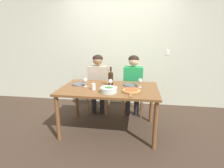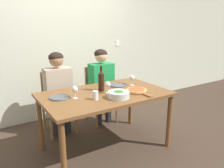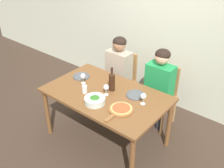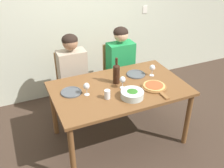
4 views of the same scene
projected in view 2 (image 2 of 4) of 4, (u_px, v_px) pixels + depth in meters
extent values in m
plane|color=#3D2D23|center=(106.00, 147.00, 2.96)|extent=(40.00, 40.00, 0.00)
cube|color=beige|center=(64.00, 40.00, 3.75)|extent=(10.00, 0.05, 2.70)
cube|color=white|center=(118.00, 43.00, 4.31)|extent=(0.08, 0.01, 0.12)
cube|color=brown|center=(105.00, 94.00, 2.76)|extent=(1.58, 0.97, 0.04)
cylinder|color=brown|center=(63.00, 155.00, 2.14)|extent=(0.06, 0.06, 0.74)
cylinder|color=brown|center=(169.00, 121.00, 2.89)|extent=(0.06, 0.06, 0.74)
cylinder|color=brown|center=(40.00, 123.00, 2.83)|extent=(0.06, 0.06, 0.74)
cylinder|color=brown|center=(130.00, 103.00, 3.59)|extent=(0.06, 0.06, 0.74)
cube|color=#9E7042|center=(59.00, 105.00, 3.28)|extent=(0.42, 0.42, 0.04)
cube|color=#9E7042|center=(54.00, 86.00, 3.37)|extent=(0.38, 0.03, 0.46)
cylinder|color=#9E7042|center=(51.00, 126.00, 3.09)|extent=(0.04, 0.04, 0.43)
cylinder|color=#9E7042|center=(76.00, 120.00, 3.28)|extent=(0.04, 0.04, 0.43)
cylinder|color=#9E7042|center=(44.00, 117.00, 3.40)|extent=(0.04, 0.04, 0.43)
cylinder|color=#9E7042|center=(67.00, 112.00, 3.59)|extent=(0.04, 0.04, 0.43)
cube|color=#9E7042|center=(101.00, 96.00, 3.65)|extent=(0.42, 0.42, 0.04)
cube|color=#9E7042|center=(95.00, 80.00, 3.75)|extent=(0.38, 0.03, 0.46)
cylinder|color=#9E7042|center=(97.00, 115.00, 3.46)|extent=(0.04, 0.04, 0.43)
cylinder|color=#9E7042|center=(117.00, 111.00, 3.66)|extent=(0.04, 0.04, 0.43)
cylinder|color=#9E7042|center=(86.00, 108.00, 3.77)|extent=(0.04, 0.04, 0.43)
cylinder|color=#9E7042|center=(105.00, 104.00, 3.97)|extent=(0.04, 0.04, 0.43)
cylinder|color=#28282D|center=(56.00, 121.00, 3.22)|extent=(0.10, 0.10, 0.46)
cylinder|color=#28282D|center=(67.00, 118.00, 3.31)|extent=(0.10, 0.10, 0.46)
cube|color=tan|center=(58.00, 86.00, 3.19)|extent=(0.38, 0.22, 0.54)
cylinder|color=tan|center=(50.00, 103.00, 2.92)|extent=(0.07, 0.31, 0.14)
cylinder|color=tan|center=(78.00, 98.00, 3.13)|extent=(0.07, 0.31, 0.14)
sphere|color=#9E7051|center=(56.00, 60.00, 3.08)|extent=(0.20, 0.20, 0.20)
ellipsoid|color=black|center=(56.00, 57.00, 3.08)|extent=(0.21, 0.21, 0.15)
cylinder|color=#28282D|center=(99.00, 111.00, 3.60)|extent=(0.10, 0.10, 0.46)
cylinder|color=#28282D|center=(108.00, 109.00, 3.69)|extent=(0.10, 0.10, 0.46)
cube|color=#1E8C47|center=(101.00, 80.00, 3.56)|extent=(0.38, 0.22, 0.54)
cylinder|color=#1E8C47|center=(98.00, 95.00, 3.30)|extent=(0.07, 0.31, 0.14)
cylinder|color=#1E8C47|center=(120.00, 90.00, 3.50)|extent=(0.07, 0.31, 0.14)
sphere|color=#DBAD89|center=(101.00, 56.00, 3.46)|extent=(0.20, 0.20, 0.20)
ellipsoid|color=black|center=(101.00, 54.00, 3.46)|extent=(0.21, 0.21, 0.15)
cylinder|color=black|center=(101.00, 82.00, 2.82)|extent=(0.08, 0.08, 0.23)
cone|color=black|center=(101.00, 73.00, 2.79)|extent=(0.08, 0.08, 0.03)
cylinder|color=black|center=(101.00, 69.00, 2.77)|extent=(0.03, 0.03, 0.07)
cylinder|color=silver|center=(119.00, 95.00, 2.56)|extent=(0.26, 0.26, 0.08)
ellipsoid|color=#2D6B23|center=(119.00, 94.00, 2.56)|extent=(0.21, 0.21, 0.08)
cylinder|color=#4C5156|center=(59.00, 98.00, 2.56)|extent=(0.24, 0.24, 0.01)
torus|color=#4C5156|center=(59.00, 97.00, 2.56)|extent=(0.24, 0.24, 0.01)
cylinder|color=#4C5156|center=(118.00, 85.00, 3.09)|extent=(0.24, 0.24, 0.01)
torus|color=#4C5156|center=(118.00, 85.00, 3.08)|extent=(0.24, 0.24, 0.01)
cylinder|color=brown|center=(137.00, 91.00, 2.81)|extent=(0.30, 0.30, 0.02)
cube|color=brown|center=(148.00, 95.00, 2.63)|extent=(0.04, 0.14, 0.02)
cylinder|color=tan|center=(137.00, 90.00, 2.81)|extent=(0.26, 0.26, 0.01)
cylinder|color=#AD4C28|center=(137.00, 89.00, 2.80)|extent=(0.21, 0.21, 0.01)
cylinder|color=silver|center=(75.00, 98.00, 2.55)|extent=(0.06, 0.06, 0.01)
cylinder|color=silver|center=(75.00, 95.00, 2.54)|extent=(0.01, 0.01, 0.07)
ellipsoid|color=silver|center=(75.00, 89.00, 2.52)|extent=(0.07, 0.07, 0.08)
ellipsoid|color=maroon|center=(75.00, 90.00, 2.52)|extent=(0.06, 0.06, 0.03)
cylinder|color=silver|center=(132.00, 85.00, 3.09)|extent=(0.06, 0.06, 0.01)
cylinder|color=silver|center=(132.00, 82.00, 3.08)|extent=(0.01, 0.01, 0.07)
ellipsoid|color=silver|center=(132.00, 78.00, 3.07)|extent=(0.07, 0.07, 0.08)
ellipsoid|color=maroon|center=(132.00, 79.00, 3.07)|extent=(0.06, 0.06, 0.03)
cylinder|color=silver|center=(108.00, 93.00, 2.75)|extent=(0.06, 0.06, 0.01)
cylinder|color=silver|center=(108.00, 90.00, 2.74)|extent=(0.01, 0.01, 0.07)
ellipsoid|color=silver|center=(108.00, 84.00, 2.72)|extent=(0.07, 0.07, 0.08)
ellipsoid|color=maroon|center=(108.00, 85.00, 2.72)|extent=(0.06, 0.06, 0.03)
cylinder|color=silver|center=(95.00, 95.00, 2.50)|extent=(0.07, 0.07, 0.10)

